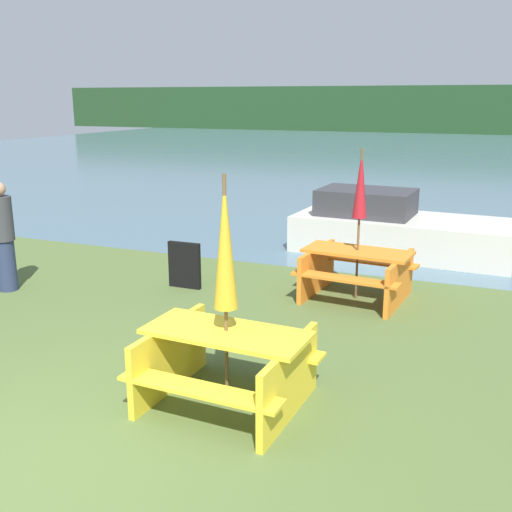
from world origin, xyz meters
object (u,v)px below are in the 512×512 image
at_px(picnic_table_orange, 357,270).
at_px(umbrella_crimson, 361,186).
at_px(person, 3,237).
at_px(signboard, 185,265).
at_px(umbrella_gold, 225,245).
at_px(boat, 396,229).
at_px(picnic_table_yellow, 227,361).

relative_size(picnic_table_orange, umbrella_crimson, 0.75).
bearing_deg(person, signboard, 24.67).
distance_m(umbrella_gold, umbrella_crimson, 3.72).
bearing_deg(boat, picnic_table_orange, -87.77).
height_order(picnic_table_yellow, picnic_table_orange, picnic_table_yellow).
height_order(picnic_table_yellow, signboard, picnic_table_yellow).
relative_size(boat, person, 2.46).
distance_m(picnic_table_orange, boat, 3.10).
distance_m(picnic_table_yellow, person, 5.20).
height_order(person, signboard, person).
bearing_deg(umbrella_gold, signboard, 124.89).
xyz_separation_m(picnic_table_yellow, boat, (0.53, 6.80, 0.00)).
xyz_separation_m(picnic_table_yellow, umbrella_crimson, (0.46, 3.69, 1.27)).
height_order(umbrella_gold, person, umbrella_gold).
height_order(umbrella_gold, umbrella_crimson, umbrella_gold).
xyz_separation_m(person, signboard, (2.55, 1.17, -0.50)).
bearing_deg(picnic_table_orange, boat, 88.79).
distance_m(umbrella_crimson, boat, 3.35).
height_order(umbrella_crimson, person, umbrella_crimson).
distance_m(boat, signboard, 4.54).
height_order(picnic_table_orange, boat, boat).
xyz_separation_m(picnic_table_yellow, umbrella_gold, (0.00, 0.00, 1.18)).
xyz_separation_m(umbrella_gold, signboard, (-2.22, 3.19, -1.27)).
relative_size(umbrella_gold, boat, 0.54).
bearing_deg(picnic_table_orange, signboard, -169.33).
relative_size(picnic_table_orange, boat, 0.40).
distance_m(umbrella_gold, boat, 6.92).
xyz_separation_m(picnic_table_orange, person, (-5.24, -1.68, 0.41)).
bearing_deg(signboard, picnic_table_orange, 10.67).
relative_size(umbrella_crimson, person, 1.31).
xyz_separation_m(picnic_table_orange, signboard, (-2.68, -0.51, -0.08)).
xyz_separation_m(umbrella_gold, person, (-4.78, 2.02, -0.77)).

